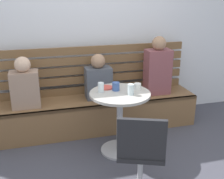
% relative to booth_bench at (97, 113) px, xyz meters
% --- Properties ---
extents(back_wall, '(5.20, 0.10, 2.90)m').
position_rel_booth_bench_xyz_m(back_wall, '(0.00, 0.44, 1.23)').
color(back_wall, silver).
rests_on(back_wall, ground).
extents(booth_bench, '(2.70, 0.52, 0.44)m').
position_rel_booth_bench_xyz_m(booth_bench, '(0.00, 0.00, 0.00)').
color(booth_bench, brown).
rests_on(booth_bench, ground).
extents(booth_backrest, '(2.65, 0.04, 0.66)m').
position_rel_booth_bench_xyz_m(booth_backrest, '(0.00, 0.24, 0.56)').
color(booth_backrest, brown).
rests_on(booth_backrest, booth_bench).
extents(cafe_table, '(0.68, 0.68, 0.74)m').
position_rel_booth_bench_xyz_m(cafe_table, '(0.13, -0.63, 0.30)').
color(cafe_table, '#ADADB2').
rests_on(cafe_table, ground).
extents(white_chair, '(0.52, 0.52, 0.85)m').
position_rel_booth_bench_xyz_m(white_chair, '(0.08, -1.44, 0.24)').
color(white_chair, '#ADADB2').
rests_on(white_chair, ground).
extents(person_adult, '(0.34, 0.22, 0.80)m').
position_rel_booth_bench_xyz_m(person_adult, '(0.86, 0.00, 0.58)').
color(person_adult, brown).
rests_on(person_adult, booth_bench).
extents(person_child_left, '(0.34, 0.22, 0.63)m').
position_rel_booth_bench_xyz_m(person_child_left, '(-0.90, -0.04, 0.50)').
color(person_child_left, '#9E7F6B').
rests_on(person_child_left, booth_bench).
extents(person_child_middle, '(0.34, 0.22, 0.60)m').
position_rel_booth_bench_xyz_m(person_child_middle, '(0.03, 0.04, 0.48)').
color(person_child_middle, '#4C515B').
rests_on(person_child_middle, booth_bench).
extents(cup_mug_blue, '(0.08, 0.08, 0.09)m').
position_rel_booth_bench_xyz_m(cup_mug_blue, '(0.11, -0.55, 0.57)').
color(cup_mug_blue, '#3D5B9E').
rests_on(cup_mug_blue, cafe_table).
extents(cup_water_clear, '(0.07, 0.07, 0.11)m').
position_rel_booth_bench_xyz_m(cup_water_clear, '(-0.07, -0.56, 0.57)').
color(cup_water_clear, white).
rests_on(cup_water_clear, cafe_table).
extents(cup_ceramic_white, '(0.08, 0.08, 0.07)m').
position_rel_booth_bench_xyz_m(cup_ceramic_white, '(0.36, -0.58, 0.55)').
color(cup_ceramic_white, white).
rests_on(cup_ceramic_white, cafe_table).
extents(cup_glass_tall, '(0.07, 0.07, 0.12)m').
position_rel_booth_bench_xyz_m(cup_glass_tall, '(0.23, -0.72, 0.58)').
color(cup_glass_tall, silver).
rests_on(cup_glass_tall, cafe_table).
extents(plate_small, '(0.17, 0.17, 0.01)m').
position_rel_booth_bench_xyz_m(plate_small, '(0.02, -0.44, 0.52)').
color(plate_small, '#DB4C42').
rests_on(plate_small, cafe_table).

